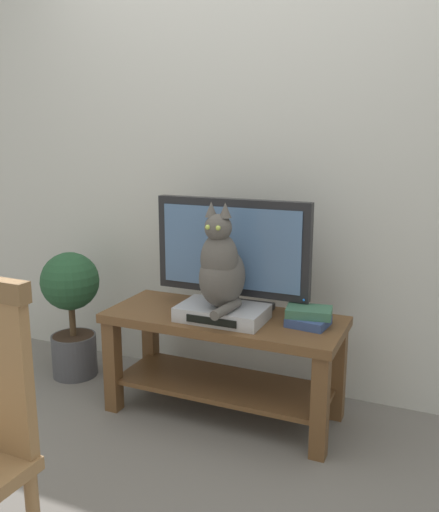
# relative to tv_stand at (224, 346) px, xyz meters

# --- Properties ---
(ground_plane) EXTENTS (12.00, 12.00, 0.00)m
(ground_plane) POSITION_rel_tv_stand_xyz_m (-0.02, -0.62, -0.36)
(ground_plane) COLOR slate
(back_wall) EXTENTS (7.00, 0.12, 2.80)m
(back_wall) POSITION_rel_tv_stand_xyz_m (-0.02, 0.47, 1.04)
(back_wall) COLOR beige
(back_wall) RESTS_ON ground
(tv_stand) EXTENTS (1.15, 0.47, 0.52)m
(tv_stand) POSITION_rel_tv_stand_xyz_m (0.00, 0.00, 0.00)
(tv_stand) COLOR brown
(tv_stand) RESTS_ON ground
(tv) EXTENTS (0.78, 0.20, 0.55)m
(tv) POSITION_rel_tv_stand_xyz_m (0.00, 0.10, 0.44)
(tv) COLOR black
(tv) RESTS_ON tv_stand
(media_box) EXTENTS (0.41, 0.26, 0.07)m
(media_box) POSITION_rel_tv_stand_xyz_m (0.02, -0.06, 0.19)
(media_box) COLOR #ADADB2
(media_box) RESTS_ON tv_stand
(cat) EXTENTS (0.20, 0.34, 0.49)m
(cat) POSITION_rel_tv_stand_xyz_m (0.02, -0.07, 0.41)
(cat) COLOR #514C47
(cat) RESTS_ON media_box
(book_stack) EXTENTS (0.22, 0.18, 0.08)m
(book_stack) POSITION_rel_tv_stand_xyz_m (0.41, 0.03, 0.20)
(book_stack) COLOR #33477A
(book_stack) RESTS_ON tv_stand
(potted_plant) EXTENTS (0.33, 0.33, 0.73)m
(potted_plant) POSITION_rel_tv_stand_xyz_m (-0.97, 0.07, 0.06)
(potted_plant) COLOR #47474C
(potted_plant) RESTS_ON ground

